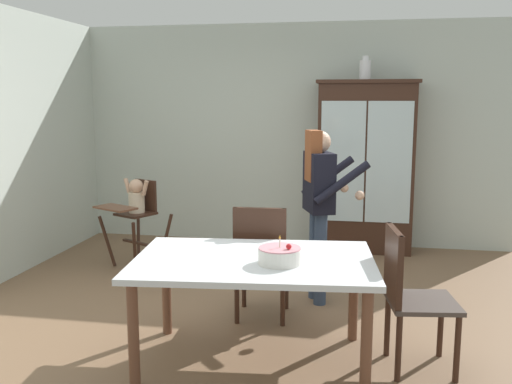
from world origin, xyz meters
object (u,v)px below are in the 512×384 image
object	(u,v)px
adult_person	(320,195)
dining_table	(254,270)
china_cabinet	(365,166)
high_chair_with_toddler	(136,206)
dining_chair_far_side	(261,255)
dining_chair_right_end	(407,289)
ceramic_vase	(365,69)
birthday_cake	(280,255)

from	to	relation	value
adult_person	dining_table	distance (m)	1.36
china_cabinet	high_chair_with_toddler	distance (m)	2.67
adult_person	dining_chair_far_side	size ratio (longest dim) A/B	1.59
china_cabinet	dining_chair_right_end	bearing A→B (deg)	-85.01
ceramic_vase	high_chair_with_toddler	world-z (taller)	ceramic_vase
dining_chair_far_side	ceramic_vase	bearing A→B (deg)	-111.39
birthday_cake	dining_chair_far_side	size ratio (longest dim) A/B	0.29
ceramic_vase	high_chair_with_toddler	size ratio (longest dim) A/B	0.28
ceramic_vase	adult_person	world-z (taller)	ceramic_vase
dining_chair_right_end	ceramic_vase	bearing A→B (deg)	-2.46
ceramic_vase	adult_person	bearing A→B (deg)	-101.53
china_cabinet	dining_table	xyz separation A→B (m)	(-0.75, -3.09, -0.35)
dining_chair_far_side	high_chair_with_toddler	bearing A→B (deg)	-41.74
birthday_cake	dining_table	bearing A→B (deg)	154.41
high_chair_with_toddler	adult_person	world-z (taller)	adult_person
ceramic_vase	dining_chair_right_end	world-z (taller)	ceramic_vase
china_cabinet	high_chair_with_toddler	bearing A→B (deg)	-156.17
china_cabinet	adult_person	size ratio (longest dim) A/B	1.31
dining_table	adult_person	bearing A→B (deg)	74.81
high_chair_with_toddler	dining_chair_right_end	size ratio (longest dim) A/B	0.99
china_cabinet	ceramic_vase	distance (m)	1.12
china_cabinet	dining_chair_far_side	distance (m)	2.54
ceramic_vase	adult_person	xyz separation A→B (m)	(-0.37, -1.82, -1.16)
high_chair_with_toddler	dining_chair_far_side	world-z (taller)	dining_chair_far_side
adult_person	birthday_cake	bearing A→B (deg)	153.12
china_cabinet	adult_person	xyz separation A→B (m)	(-0.41, -1.81, -0.04)
adult_person	dining_chair_far_side	bearing A→B (deg)	121.80
high_chair_with_toddler	dining_table	world-z (taller)	high_chair_with_toddler
china_cabinet	dining_chair_right_end	distance (m)	3.04
china_cabinet	dining_chair_far_side	world-z (taller)	china_cabinet
high_chair_with_toddler	china_cabinet	bearing A→B (deg)	50.21
china_cabinet	high_chair_with_toddler	world-z (taller)	china_cabinet
birthday_cake	dining_chair_far_side	bearing A→B (deg)	107.93
dining_table	dining_chair_right_end	xyz separation A→B (m)	(1.01, 0.10, -0.10)
adult_person	dining_table	bearing A→B (deg)	144.58
ceramic_vase	dining_table	distance (m)	3.50
china_cabinet	dining_chair_right_end	size ratio (longest dim) A/B	2.09
high_chair_with_toddler	birthday_cake	size ratio (longest dim) A/B	3.39
adult_person	dining_chair_far_side	xyz separation A→B (m)	(-0.43, -0.54, -0.41)
adult_person	dining_chair_right_end	bearing A→B (deg)	-170.70
dining_table	dining_chair_right_end	size ratio (longest dim) A/B	1.77
birthday_cake	adult_person	bearing A→B (deg)	83.34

